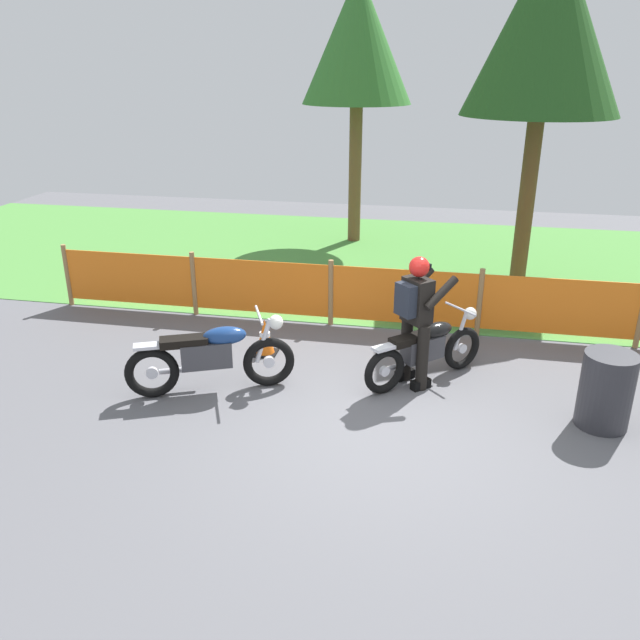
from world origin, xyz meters
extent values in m
cube|color=#5B5B60|center=(0.00, 0.00, -0.01)|extent=(24.00, 24.00, 0.02)
cube|color=#4C8C3D|center=(0.00, 6.51, 0.01)|extent=(24.00, 7.31, 0.01)
cylinder|color=#997547|center=(-5.61, 2.85, 0.53)|extent=(0.08, 0.08, 1.05)
cylinder|color=#997547|center=(-3.37, 2.85, 0.53)|extent=(0.08, 0.08, 1.05)
cylinder|color=#997547|center=(-1.12, 2.85, 0.53)|extent=(0.08, 0.08, 1.05)
cylinder|color=#997547|center=(1.12, 2.85, 0.53)|extent=(0.08, 0.08, 1.05)
cube|color=orange|center=(-4.49, 2.85, 0.54)|extent=(2.16, 0.02, 0.85)
cube|color=orange|center=(-2.24, 2.85, 0.54)|extent=(2.16, 0.02, 0.85)
cube|color=orange|center=(0.00, 2.85, 0.54)|extent=(2.16, 0.02, 0.85)
cube|color=orange|center=(2.24, 2.85, 0.54)|extent=(2.16, 0.02, 0.85)
cylinder|color=brown|center=(-1.53, 8.00, 1.50)|extent=(0.28, 0.28, 3.00)
cone|color=#33702D|center=(-1.53, 8.00, 4.30)|extent=(2.33, 2.33, 2.59)
cylinder|color=brown|center=(1.89, 5.25, 1.51)|extent=(0.28, 0.28, 3.01)
cone|color=#23511E|center=(1.89, 5.25, 4.43)|extent=(2.56, 2.56, 2.84)
torus|color=black|center=(0.88, 1.65, 0.30)|extent=(0.50, 0.48, 0.59)
cylinder|color=silver|center=(0.88, 1.65, 0.30)|extent=(0.13, 0.13, 0.13)
torus|color=black|center=(-0.06, 0.77, 0.30)|extent=(0.50, 0.48, 0.59)
cylinder|color=silver|center=(-0.06, 0.77, 0.30)|extent=(0.13, 0.13, 0.13)
cube|color=#38383D|center=(0.38, 1.18, 0.46)|extent=(0.56, 0.54, 0.30)
ellipsoid|color=black|center=(0.53, 1.33, 0.67)|extent=(0.50, 0.49, 0.20)
cube|color=black|center=(0.21, 1.02, 0.64)|extent=(0.52, 0.50, 0.09)
cube|color=silver|center=(-0.06, 0.77, 0.62)|extent=(0.34, 0.34, 0.04)
cylinder|color=silver|center=(0.84, 1.62, 0.56)|extent=(0.19, 0.18, 0.53)
sphere|color=white|center=(0.95, 1.72, 0.78)|extent=(0.24, 0.24, 0.17)
cylinder|color=silver|center=(0.82, 1.59, 0.88)|extent=(0.40, 0.42, 0.03)
cylinder|color=silver|center=(0.09, 1.09, 0.24)|extent=(0.41, 0.39, 0.06)
torus|color=black|center=(-1.51, 0.68, 0.33)|extent=(0.65, 0.37, 0.66)
cylinder|color=silver|center=(-1.51, 0.68, 0.33)|extent=(0.16, 0.11, 0.14)
torus|color=black|center=(-2.83, 0.10, 0.33)|extent=(0.65, 0.37, 0.66)
cylinder|color=silver|center=(-2.83, 0.10, 0.33)|extent=(0.16, 0.11, 0.14)
cube|color=#38383D|center=(-2.22, 0.37, 0.51)|extent=(0.66, 0.47, 0.33)
ellipsoid|color=navy|center=(-2.00, 0.46, 0.74)|extent=(0.59, 0.44, 0.23)
cube|color=black|center=(-2.45, 0.26, 0.71)|extent=(0.62, 0.44, 0.10)
cube|color=silver|center=(-2.83, 0.10, 0.69)|extent=(0.40, 0.30, 0.04)
cylinder|color=silver|center=(-1.57, 0.65, 0.63)|extent=(0.24, 0.15, 0.58)
sphere|color=white|center=(-1.42, 0.72, 0.86)|extent=(0.24, 0.24, 0.18)
cylinder|color=silver|center=(-1.61, 0.64, 0.97)|extent=(0.28, 0.58, 0.03)
cylinder|color=silver|center=(-2.55, 0.37, 0.26)|extent=(0.54, 0.29, 0.07)
cylinder|color=black|center=(0.17, 1.20, 0.43)|extent=(0.21, 0.21, 0.86)
cube|color=black|center=(0.17, 1.20, 0.06)|extent=(0.26, 0.26, 0.12)
cylinder|color=black|center=(0.39, 0.97, 0.43)|extent=(0.21, 0.21, 0.86)
cube|color=black|center=(0.39, 0.97, 0.06)|extent=(0.26, 0.26, 0.12)
cube|color=black|center=(0.28, 1.09, 1.14)|extent=(0.42, 0.43, 0.56)
cylinder|color=black|center=(0.26, 1.37, 1.26)|extent=(0.42, 0.40, 0.38)
cylinder|color=black|center=(0.56, 1.05, 1.26)|extent=(0.42, 0.40, 0.38)
sphere|color=red|center=(0.28, 1.09, 1.56)|extent=(0.35, 0.35, 0.25)
cube|color=black|center=(0.35, 1.15, 1.56)|extent=(0.15, 0.15, 0.08)
cube|color=#1E232D|center=(0.15, 0.97, 1.18)|extent=(0.31, 0.31, 0.40)
cube|color=black|center=(-1.82, 1.58, 0.01)|extent=(0.32, 0.32, 0.03)
cone|color=orange|center=(-1.82, 1.58, 0.28)|extent=(0.26, 0.26, 0.50)
cylinder|color=white|center=(-1.82, 1.58, 0.31)|extent=(0.15, 0.15, 0.06)
cylinder|color=#2D2D33|center=(2.44, 0.49, 0.44)|extent=(0.58, 0.58, 0.88)
camera|label=1|loc=(0.57, -6.37, 3.84)|focal=36.11mm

